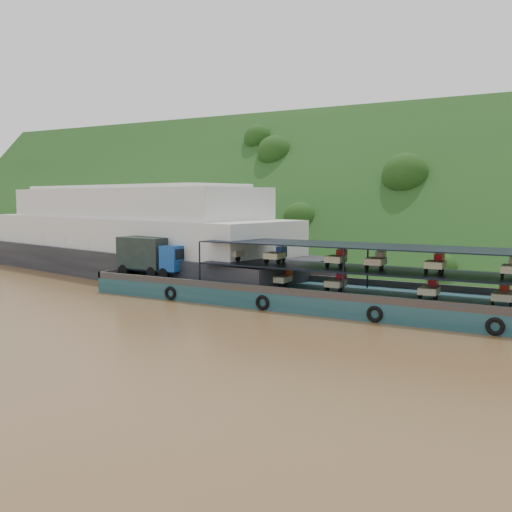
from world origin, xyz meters
The scene contains 4 objects.
ground centered at (0.00, 0.00, 0.00)m, with size 160.00×160.00×0.00m, color brown.
hillside centered at (0.00, 36.00, 0.00)m, with size 140.00×28.00×28.00m, color #173814.
cargo_barge centered at (2.15, 1.63, 1.11)m, with size 35.00×7.18×4.54m.
passenger_ferry centered at (-20.22, 9.02, 3.92)m, with size 45.98×20.04×9.04m.
Camera 1 is at (19.95, -36.03, 7.82)m, focal length 40.00 mm.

